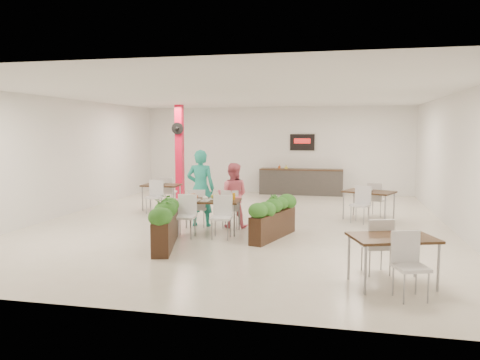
# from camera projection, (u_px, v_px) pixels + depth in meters

# --- Properties ---
(ground) EXTENTS (12.00, 12.00, 0.00)m
(ground) POSITION_uv_depth(u_px,v_px,m) (242.00, 223.00, 11.83)
(ground) COLOR beige
(ground) RESTS_ON ground
(room_shell) EXTENTS (10.10, 12.10, 3.22)m
(room_shell) POSITION_uv_depth(u_px,v_px,m) (242.00, 143.00, 11.63)
(room_shell) COLOR white
(room_shell) RESTS_ON ground
(red_column) EXTENTS (0.40, 0.41, 3.20)m
(red_column) POSITION_uv_depth(u_px,v_px,m) (180.00, 151.00, 15.98)
(red_column) COLOR red
(red_column) RESTS_ON ground
(service_counter) EXTENTS (3.00, 0.64, 2.20)m
(service_counter) POSITION_uv_depth(u_px,v_px,m) (301.00, 181.00, 17.07)
(service_counter) COLOR #33302D
(service_counter) RESTS_ON ground
(main_table) EXTENTS (1.44, 1.69, 0.92)m
(main_table) POSITION_uv_depth(u_px,v_px,m) (209.00, 205.00, 10.68)
(main_table) COLOR black
(main_table) RESTS_ON ground
(diner_man) EXTENTS (0.71, 0.49, 1.87)m
(diner_man) POSITION_uv_depth(u_px,v_px,m) (201.00, 188.00, 11.37)
(diner_man) COLOR teal
(diner_man) RESTS_ON ground
(diner_woman) EXTENTS (0.79, 0.63, 1.56)m
(diner_woman) POSITION_uv_depth(u_px,v_px,m) (233.00, 195.00, 11.21)
(diner_woman) COLOR pink
(diner_woman) RESTS_ON ground
(planter_left) EXTENTS (0.81, 1.98, 1.06)m
(planter_left) POSITION_uv_depth(u_px,v_px,m) (165.00, 221.00, 9.37)
(planter_left) COLOR black
(planter_left) RESTS_ON ground
(planter_right) EXTENTS (0.83, 1.77, 0.95)m
(planter_right) POSITION_uv_depth(u_px,v_px,m) (273.00, 216.00, 10.09)
(planter_right) COLOR black
(planter_right) RESTS_ON ground
(side_table_a) EXTENTS (1.09, 1.63, 0.92)m
(side_table_a) POSITION_uv_depth(u_px,v_px,m) (161.00, 189.00, 13.74)
(side_table_a) COLOR black
(side_table_a) RESTS_ON ground
(side_table_b) EXTENTS (1.45, 1.65, 0.92)m
(side_table_b) POSITION_uv_depth(u_px,v_px,m) (369.00, 195.00, 12.25)
(side_table_b) COLOR black
(side_table_b) RESTS_ON ground
(side_table_c) EXTENTS (1.41, 1.67, 0.92)m
(side_table_c) POSITION_uv_depth(u_px,v_px,m) (392.00, 244.00, 6.98)
(side_table_c) COLOR black
(side_table_c) RESTS_ON ground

